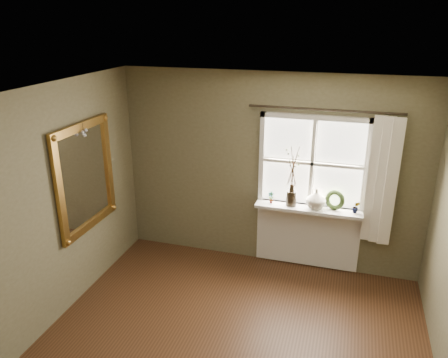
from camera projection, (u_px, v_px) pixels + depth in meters
The scene contains 14 objects.
ceiling at pixel (217, 105), 3.25m from camera, with size 4.50×4.50×0.00m, color silver.
wall_back at pixel (270, 171), 5.77m from camera, with size 4.00×0.10×2.60m, color brown.
wall_left at pixel (18, 226), 4.26m from camera, with size 0.10×4.50×2.60m, color brown.
window_frame at pixel (312, 163), 5.50m from camera, with size 1.36×0.06×1.24m.
window_sill at pixel (308, 209), 5.60m from camera, with size 1.36×0.26×0.04m, color silver.
window_apron at pixel (307, 235), 5.86m from camera, with size 1.36×0.04×0.88m, color silver.
dark_jug at pixel (291, 198), 5.62m from camera, with size 0.14×0.14×0.20m, color black.
cream_vase at pixel (316, 199), 5.53m from camera, with size 0.25×0.25×0.26m, color beige.
wreath at pixel (335, 202), 5.51m from camera, with size 0.26×0.26×0.06m, color #2E411C.
potted_plant_left at pixel (271, 197), 5.70m from camera, with size 0.08×0.06×0.16m, color #2E411C.
potted_plant_right at pixel (356, 207), 5.41m from camera, with size 0.09×0.07×0.16m, color #2E411C.
curtain at pixel (382, 181), 5.22m from camera, with size 0.36×0.12×1.59m, color beige.
curtain_rod at pixel (325, 110), 5.17m from camera, with size 0.03×0.03×1.84m, color black.
gilt_mirror at pixel (85, 177), 5.13m from camera, with size 0.10×1.09×1.30m.
Camera 1 is at (0.98, -3.09, 3.23)m, focal length 35.00 mm.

